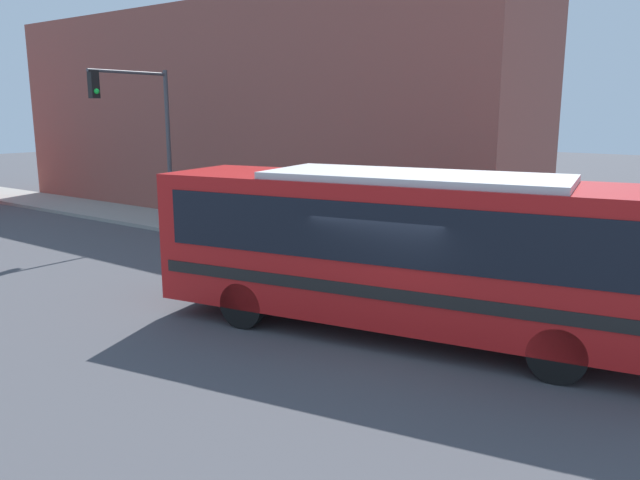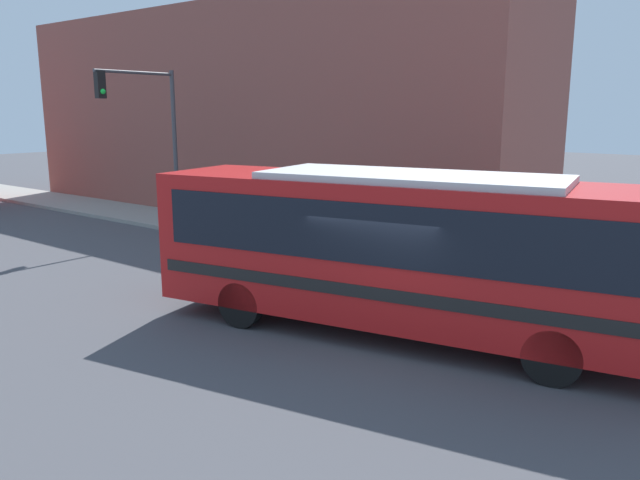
% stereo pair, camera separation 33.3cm
% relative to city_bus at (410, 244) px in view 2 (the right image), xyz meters
% --- Properties ---
extents(ground_plane, '(120.00, 120.00, 0.00)m').
position_rel_city_bus_xyz_m(ground_plane, '(-0.42, 0.07, -1.87)').
color(ground_plane, '#47474C').
extents(sidewalk, '(2.92, 70.00, 0.14)m').
position_rel_city_bus_xyz_m(sidewalk, '(5.54, 20.07, -1.80)').
color(sidewalk, gray).
rests_on(sidewalk, ground_plane).
extents(building_facade, '(6.00, 25.06, 8.69)m').
position_rel_city_bus_xyz_m(building_facade, '(10.00, 13.60, 2.47)').
color(building_facade, brown).
rests_on(building_facade, ground_plane).
extents(city_bus, '(4.40, 10.74, 3.25)m').
position_rel_city_bus_xyz_m(city_bus, '(0.00, 0.00, 0.00)').
color(city_bus, red).
rests_on(city_bus, ground_plane).
extents(fire_hydrant, '(0.26, 0.35, 0.78)m').
position_rel_city_bus_xyz_m(fire_hydrant, '(4.68, 5.08, -1.34)').
color(fire_hydrant, gold).
rests_on(fire_hydrant, sidewalk).
extents(traffic_light_pole, '(3.28, 0.35, 5.72)m').
position_rel_city_bus_xyz_m(traffic_light_pole, '(3.75, 12.88, 2.17)').
color(traffic_light_pole, '#47474C').
rests_on(traffic_light_pole, sidewalk).
extents(parking_meter, '(0.14, 0.14, 1.36)m').
position_rel_city_bus_xyz_m(parking_meter, '(4.68, 9.00, -0.81)').
color(parking_meter, '#47474C').
rests_on(parking_meter, sidewalk).
extents(pedestrian_near_corner, '(0.34, 0.34, 1.81)m').
position_rel_city_bus_xyz_m(pedestrian_near_corner, '(5.50, 9.13, -0.79)').
color(pedestrian_near_corner, slate).
rests_on(pedestrian_near_corner, sidewalk).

